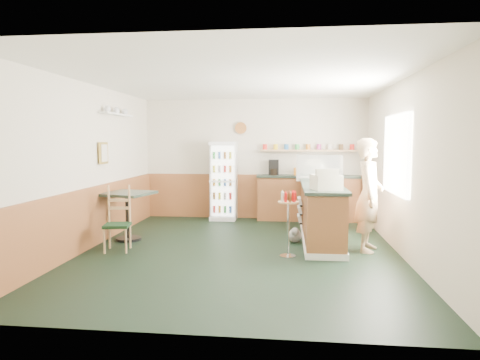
# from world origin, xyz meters

# --- Properties ---
(ground) EXTENTS (6.00, 6.00, 0.00)m
(ground) POSITION_xyz_m (0.00, 0.00, 0.00)
(ground) COLOR black
(ground) RESTS_ON ground
(room_envelope) EXTENTS (5.04, 6.02, 2.72)m
(room_envelope) POSITION_xyz_m (-0.23, 0.73, 1.52)
(room_envelope) COLOR beige
(room_envelope) RESTS_ON ground
(service_counter) EXTENTS (0.68, 3.01, 1.01)m
(service_counter) POSITION_xyz_m (1.35, 1.07, 0.46)
(service_counter) COLOR brown
(service_counter) RESTS_ON ground
(back_counter) EXTENTS (2.24, 0.42, 1.69)m
(back_counter) POSITION_xyz_m (1.19, 2.80, 0.55)
(back_counter) COLOR brown
(back_counter) RESTS_ON ground
(drinks_fridge) EXTENTS (0.58, 0.51, 1.74)m
(drinks_fridge) POSITION_xyz_m (-0.66, 2.74, 0.87)
(drinks_fridge) COLOR white
(drinks_fridge) RESTS_ON ground
(display_case) EXTENTS (0.86, 0.45, 0.49)m
(display_case) POSITION_xyz_m (1.35, 1.56, 1.25)
(display_case) COLOR silver
(display_case) RESTS_ON service_counter
(cash_register) EXTENTS (0.49, 0.51, 0.23)m
(cash_register) POSITION_xyz_m (1.35, -0.01, 1.13)
(cash_register) COLOR beige
(cash_register) RESTS_ON service_counter
(shopkeeper) EXTENTS (0.57, 0.69, 1.80)m
(shopkeeper) POSITION_xyz_m (2.05, 0.25, 0.90)
(shopkeeper) COLOR tan
(shopkeeper) RESTS_ON ground
(condiment_stand) EXTENTS (0.32, 0.32, 0.99)m
(condiment_stand) POSITION_xyz_m (0.78, -0.24, 0.67)
(condiment_stand) COLOR silver
(condiment_stand) RESTS_ON ground
(newspaper_rack) EXTENTS (0.09, 0.40, 0.48)m
(newspaper_rack) POSITION_xyz_m (0.99, 1.32, 0.47)
(newspaper_rack) COLOR black
(newspaper_rack) RESTS_ON ground
(cafe_table) EXTENTS (0.94, 0.94, 0.86)m
(cafe_table) POSITION_xyz_m (-2.05, 0.55, 0.60)
(cafe_table) COLOR black
(cafe_table) RESTS_ON ground
(cafe_chair) EXTENTS (0.45, 0.45, 1.05)m
(cafe_chair) POSITION_xyz_m (-1.94, -0.12, 0.55)
(cafe_chair) COLOR black
(cafe_chair) RESTS_ON ground
(dog_doorstop) EXTENTS (0.23, 0.30, 0.28)m
(dog_doorstop) POSITION_xyz_m (0.90, 0.69, 0.13)
(dog_doorstop) COLOR gray
(dog_doorstop) RESTS_ON ground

